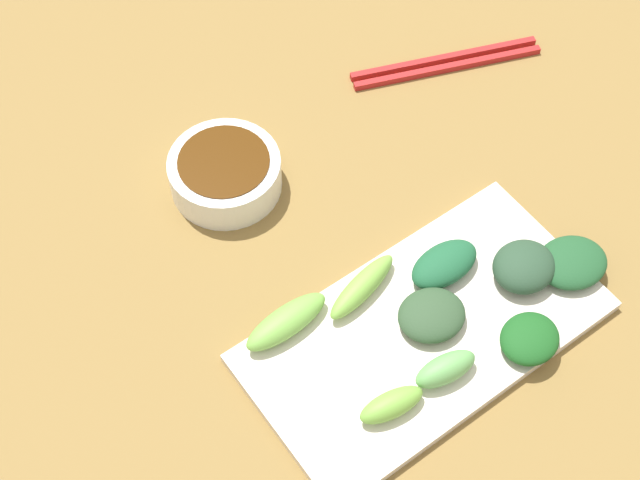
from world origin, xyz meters
name	(u,v)px	position (x,y,z in m)	size (l,w,h in m)	color
tabletop	(342,282)	(0.00, 0.00, 0.01)	(2.10, 2.10, 0.02)	olive
sauce_bowl	(225,172)	(-0.17, -0.03, 0.04)	(0.12, 0.12, 0.04)	white
serving_plate	(424,332)	(0.10, 0.02, 0.03)	(0.18, 0.35, 0.01)	silver
broccoli_stalk_0	(286,322)	(0.02, -0.08, 0.04)	(0.03, 0.09, 0.02)	#72B046
broccoli_stalk_1	(365,285)	(0.03, 0.00, 0.04)	(0.02, 0.09, 0.02)	#79B344
broccoli_leafy_2	(444,264)	(0.06, 0.08, 0.04)	(0.04, 0.08, 0.03)	#1C5834
broccoli_leafy_3	(432,315)	(0.10, 0.03, 0.04)	(0.06, 0.07, 0.02)	#2E4B2E
broccoli_leafy_4	(524,267)	(0.11, 0.14, 0.05)	(0.06, 0.06, 0.03)	#27452F
broccoli_leafy_5	(572,263)	(0.13, 0.19, 0.04)	(0.06, 0.07, 0.02)	#1F502A
broccoli_stalk_6	(445,369)	(0.15, 0.01, 0.05)	(0.03, 0.06, 0.03)	#63A757
broccoli_leafy_7	(530,339)	(0.17, 0.09, 0.04)	(0.05, 0.06, 0.02)	#19541E
broccoli_stalk_8	(391,405)	(0.14, -0.05, 0.04)	(0.03, 0.06, 0.02)	#72AE40
chopsticks	(446,63)	(-0.16, 0.27, 0.02)	(0.10, 0.22, 0.01)	#B22120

